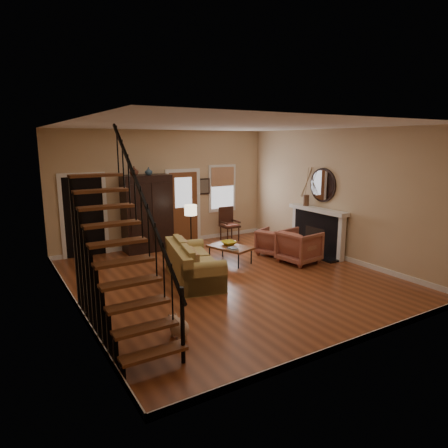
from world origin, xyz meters
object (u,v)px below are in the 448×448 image
armoire (147,213)px  armchair_left (299,247)px  floor_lamp (191,231)px  side_chair (230,224)px  sofa (194,263)px  coffee_table (230,254)px  armchair_right (273,242)px

armoire → armchair_left: (2.82, -3.04, -0.64)m
floor_lamp → armoire: bearing=119.8°
floor_lamp → side_chair: size_ratio=1.36×
armoire → sofa: bearing=-90.3°
side_chair → floor_lamp: bearing=-150.4°
armoire → coffee_table: armoire is taller
floor_lamp → sofa: bearing=-114.9°
sofa → armchair_left: size_ratio=2.29×
coffee_table → armchair_right: 1.37m
sofa → armchair_left: armchair_left is taller
sofa → floor_lamp: (0.73, 1.57, 0.31)m
armoire → armchair_right: armoire is taller
coffee_table → armchair_right: armchair_right is taller
armoire → armchair_right: (2.71, -2.14, -0.70)m
armchair_left → side_chair: 2.86m
armchair_right → floor_lamp: floor_lamp is taller
armoire → floor_lamp: armoire is taller
armchair_left → armchair_right: 0.91m
sofa → floor_lamp: size_ratio=1.48×
sofa → side_chair: bearing=59.1°
sofa → side_chair: 3.66m
armoire → sofa: 2.89m
armchair_left → sofa: bearing=77.2°
coffee_table → side_chair: size_ratio=1.06×
armchair_left → armchair_right: size_ratio=1.18×
armchair_left → coffee_table: bearing=50.3°
armoire → sofa: armoire is taller
sofa → armoire: bearing=103.2°
armchair_left → floor_lamp: 2.78m
sofa → coffee_table: (1.36, 0.67, -0.18)m
sofa → side_chair: size_ratio=2.02×
sofa → armchair_left: (2.83, -0.23, 0.03)m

